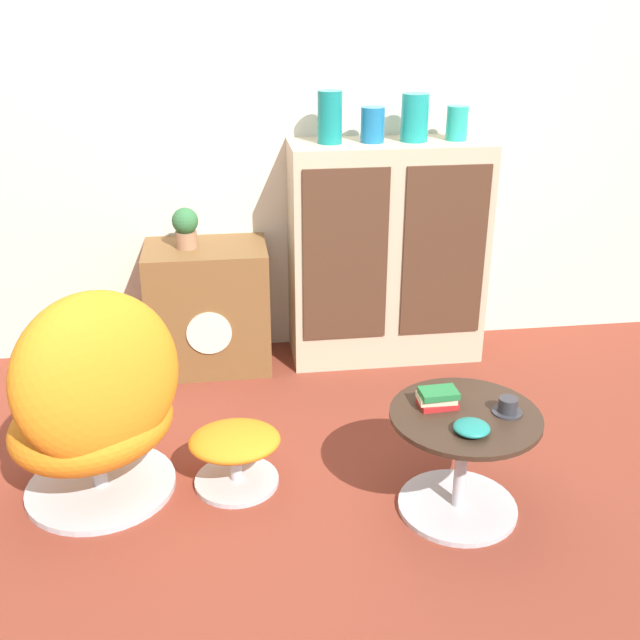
{
  "coord_description": "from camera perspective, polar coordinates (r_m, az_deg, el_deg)",
  "views": [
    {
      "loc": [
        -0.27,
        -2.23,
        1.75
      ],
      "look_at": [
        0.09,
        0.46,
        0.55
      ],
      "focal_mm": 42.0,
      "sensor_mm": 36.0,
      "label": 1
    }
  ],
  "objects": [
    {
      "name": "ground_plane",
      "position": [
        2.85,
        -0.52,
        -14.03
      ],
      "size": [
        12.0,
        12.0,
        0.0
      ],
      "primitive_type": "plane",
      "color": "brown"
    },
    {
      "name": "wall_back",
      "position": [
        3.72,
        -3.5,
        16.88
      ],
      "size": [
        6.4,
        0.06,
        2.6
      ],
      "color": "beige",
      "rests_on": "ground_plane"
    },
    {
      "name": "sideboard",
      "position": [
        3.75,
        5.1,
        5.12
      ],
      "size": [
        0.96,
        0.38,
        1.1
      ],
      "color": "tan",
      "rests_on": "ground_plane"
    },
    {
      "name": "tv_console",
      "position": [
        3.74,
        -8.48,
        0.98
      ],
      "size": [
        0.59,
        0.41,
        0.63
      ],
      "color": "brown",
      "rests_on": "ground_plane"
    },
    {
      "name": "egg_chair",
      "position": [
        2.8,
        -16.73,
        -6.18
      ],
      "size": [
        0.81,
        0.79,
        0.85
      ],
      "color": "#B7B7BC",
      "rests_on": "ground_plane"
    },
    {
      "name": "ottoman",
      "position": [
        2.9,
        -6.49,
        -9.72
      ],
      "size": [
        0.35,
        0.32,
        0.24
      ],
      "color": "#B7B7BC",
      "rests_on": "ground_plane"
    },
    {
      "name": "coffee_table",
      "position": [
        2.75,
        10.75,
        -10.17
      ],
      "size": [
        0.53,
        0.53,
        0.4
      ],
      "color": "#B7B7BC",
      "rests_on": "ground_plane"
    },
    {
      "name": "vase_leftmost",
      "position": [
        3.54,
        0.76,
        15.2
      ],
      "size": [
        0.11,
        0.11,
        0.24
      ],
      "color": "#147A75",
      "rests_on": "sideboard"
    },
    {
      "name": "vase_inner_left",
      "position": [
        3.58,
        4.03,
        14.63
      ],
      "size": [
        0.11,
        0.11,
        0.16
      ],
      "color": "#196699",
      "rests_on": "sideboard"
    },
    {
      "name": "vase_inner_right",
      "position": [
        3.62,
        7.23,
        15.06
      ],
      "size": [
        0.13,
        0.13,
        0.22
      ],
      "color": "teal",
      "rests_on": "sideboard"
    },
    {
      "name": "vase_rightmost",
      "position": [
        3.68,
        10.4,
        14.55
      ],
      "size": [
        0.1,
        0.1,
        0.16
      ],
      "color": "teal",
      "rests_on": "sideboard"
    },
    {
      "name": "potted_plant",
      "position": [
        3.6,
        -10.21,
        7.02
      ],
      "size": [
        0.12,
        0.12,
        0.19
      ],
      "color": "#996B4C",
      "rests_on": "tv_console"
    },
    {
      "name": "teacup",
      "position": [
        2.69,
        14.11,
        -6.44
      ],
      "size": [
        0.11,
        0.11,
        0.06
      ],
      "color": "#2D2D33",
      "rests_on": "coffee_table"
    },
    {
      "name": "book_stack",
      "position": [
        2.67,
        8.95,
        -5.89
      ],
      "size": [
        0.14,
        0.1,
        0.06
      ],
      "color": "red",
      "rests_on": "coffee_table"
    },
    {
      "name": "bowl",
      "position": [
        2.55,
        11.48,
        -8.04
      ],
      "size": [
        0.12,
        0.12,
        0.04
      ],
      "color": "#1E7A70",
      "rests_on": "coffee_table"
    }
  ]
}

